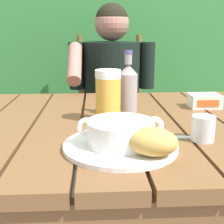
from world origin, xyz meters
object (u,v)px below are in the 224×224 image
object	(u,v)px
water_glass_small	(203,128)
bread_roll	(152,142)
chair_near_diner	(110,120)
beer_glass	(108,96)
soup_bowl	(121,132)
butter_tub	(204,101)
table_knife	(168,136)
person_eating	(112,93)
beer_bottle	(128,89)
serving_plate	(120,146)

from	to	relation	value
water_glass_small	bread_roll	bearing A→B (deg)	-143.46
chair_near_diner	beer_glass	world-z (taller)	chair_near_diner
soup_bowl	beer_glass	xyz separation A→B (m)	(-0.02, 0.24, 0.04)
bread_roll	butter_tub	bearing A→B (deg)	58.70
water_glass_small	soup_bowl	bearing A→B (deg)	-169.51
chair_near_diner	soup_bowl	bearing A→B (deg)	-91.74
soup_bowl	bread_roll	world-z (taller)	soup_bowl
water_glass_small	table_knife	distance (m)	0.10
person_eating	bread_roll	world-z (taller)	person_eating
table_knife	butter_tub	bearing A→B (deg)	56.78
beer_bottle	butter_tub	size ratio (longest dim) A/B	1.94
serving_plate	water_glass_small	bearing A→B (deg)	10.49
soup_bowl	beer_bottle	world-z (taller)	beer_bottle
person_eating	serving_plate	distance (m)	0.97
serving_plate	table_knife	xyz separation A→B (m)	(0.14, 0.07, -0.00)
person_eating	butter_tub	distance (m)	0.65
beer_bottle	bread_roll	bearing A→B (deg)	-87.79
chair_near_diner	beer_bottle	bearing A→B (deg)	-88.88
serving_plate	soup_bowl	size ratio (longest dim) A/B	1.33
chair_near_diner	beer_bottle	distance (m)	0.93
soup_bowl	butter_tub	xyz separation A→B (m)	(0.37, 0.42, -0.02)
soup_bowl	beer_bottle	size ratio (longest dim) A/B	0.97
butter_tub	table_knife	xyz separation A→B (m)	(-0.23, -0.35, -0.02)
beer_bottle	water_glass_small	world-z (taller)	beer_bottle
butter_tub	table_knife	world-z (taller)	butter_tub
beer_bottle	butter_tub	world-z (taller)	beer_bottle
chair_near_diner	bread_roll	bearing A→B (deg)	-88.54
beer_glass	water_glass_small	distance (m)	0.32
beer_bottle	table_knife	size ratio (longest dim) A/B	1.39
soup_bowl	water_glass_small	distance (m)	0.23
beer_bottle	butter_tub	distance (m)	0.34
serving_plate	bread_roll	world-z (taller)	bread_roll
water_glass_small	beer_bottle	bearing A→B (deg)	123.58
serving_plate	beer_bottle	size ratio (longest dim) A/B	1.29
soup_bowl	beer_glass	size ratio (longest dim) A/B	1.29
chair_near_diner	table_knife	world-z (taller)	chair_near_diner
serving_plate	bread_roll	size ratio (longest dim) A/B	2.07
serving_plate	beer_bottle	world-z (taller)	beer_bottle
soup_bowl	water_glass_small	xyz separation A→B (m)	(0.23, 0.04, -0.01)
chair_near_diner	serving_plate	size ratio (longest dim) A/B	3.47
beer_glass	beer_bottle	world-z (taller)	beer_bottle
soup_bowl	table_knife	distance (m)	0.16
chair_near_diner	table_knife	bearing A→B (deg)	-84.54
water_glass_small	butter_tub	size ratio (longest dim) A/B	0.59
chair_near_diner	beer_glass	bearing A→B (deg)	-93.47
beer_glass	table_knife	bearing A→B (deg)	-46.78
soup_bowl	beer_glass	bearing A→B (deg)	94.91
chair_near_diner	serving_plate	distance (m)	1.20
serving_plate	water_glass_small	distance (m)	0.24
beer_glass	soup_bowl	bearing A→B (deg)	-85.09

